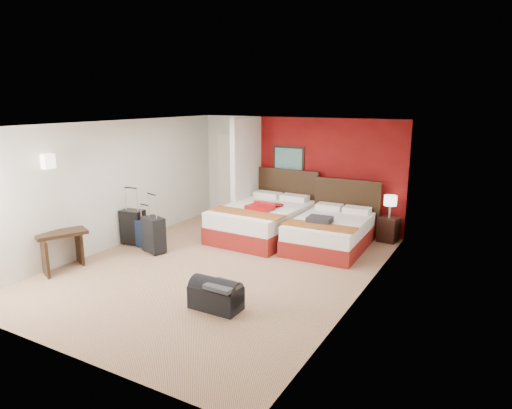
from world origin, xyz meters
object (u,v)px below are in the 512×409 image
Objects in this scene: bed_right at (329,234)px; table_lamp at (390,207)px; duffel_bag at (216,296)px; desk at (63,251)px; suitcase_charcoal at (154,236)px; bed_left at (262,222)px; suitcase_black at (133,228)px; nightstand at (388,229)px; suitcase_navy at (146,235)px; red_suitcase_open at (264,206)px.

table_lamp is (0.92, 1.02, 0.45)m from bed_right.
duffel_bag is 0.88× the size of desk.
bed_left is at bearing 73.07° from suitcase_charcoal.
bed_right reaches higher than duffel_bag.
bed_left is 2.67m from table_lamp.
table_lamp is 5.27m from suitcase_black.
nightstand reaches higher than duffel_bag.
suitcase_navy is at bearing -145.87° from table_lamp.
suitcase_black reaches higher than bed_left.
red_suitcase_open is 2.35m from suitcase_charcoal.
bed_left is at bearing 177.91° from bed_right.
nightstand is at bearing 32.11° from red_suitcase_open.
red_suitcase_open reaches higher than nightstand.
table_lamp reaches higher than suitcase_charcoal.
suitcase_black reaches higher than duffel_bag.
suitcase_charcoal is 2.79m from duffel_bag.
duffel_bag is at bearing -12.79° from suitcase_charcoal.
red_suitcase_open is at bearing 106.51° from duffel_bag.
table_lamp is 0.67× the size of suitcase_black.
bed_left is 2.72× the size of desk.
table_lamp is at bearing 41.86° from suitcase_navy.
red_suitcase_open is 1.02× the size of duffel_bag.
bed_left is 4.37× the size of nightstand.
suitcase_navy is at bearing -152.77° from bed_right.
desk is (-0.77, -1.45, 0.01)m from suitcase_charcoal.
red_suitcase_open is at bearing 30.02° from suitcase_black.
duffel_bag is (-1.38, -4.35, -0.07)m from nightstand.
duffel_bag is (1.06, -3.34, -0.15)m from bed_left.
suitcase_navy is at bearing -138.22° from nightstand.
bed_right is 3.44m from suitcase_charcoal.
suitcase_black reaches higher than suitcase_charcoal.
duffel_bag is (3.10, -1.60, -0.16)m from suitcase_black.
suitcase_navy is (-1.77, -1.68, -0.45)m from red_suitcase_open.
bed_left is at bearing 141.77° from red_suitcase_open.
red_suitcase_open is (-1.42, -0.09, 0.42)m from bed_right.
nightstand is 0.96× the size of suitcase_navy.
bed_left is 3.00× the size of red_suitcase_open.
bed_right is at bearing -132.17° from table_lamp.
suitcase_black is at bearing -135.75° from red_suitcase_open.
table_lamp is at bearing 24.08° from suitcase_black.
red_suitcase_open reaches higher than suitcase_black.
bed_left is 2.44m from suitcase_navy.
bed_right is 1.44m from table_lamp.
nightstand is at bearing 0.00° from table_lamp.
suitcase_navy is at bearing -12.80° from suitcase_black.
bed_left reaches higher than suitcase_navy.
red_suitcase_open is 1.45× the size of nightstand.
desk reaches higher than duffel_bag.
nightstand is at bearing 24.71° from bed_left.
suitcase_black is 0.38m from suitcase_navy.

